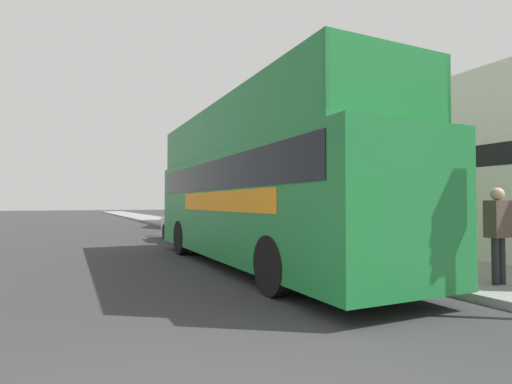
{
  "coord_description": "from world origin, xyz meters",
  "views": [
    {
      "loc": [
        -0.6,
        -2.8,
        1.62
      ],
      "look_at": [
        3.73,
        6.16,
        1.89
      ],
      "focal_mm": 28.0,
      "sensor_mm": 36.0,
      "label": 1
    }
  ],
  "objects_px": {
    "pedestrian_second": "(498,226)",
    "lamp_post_nearest": "(329,141)",
    "pedestrian_third": "(432,224)",
    "lamp_post_second": "(217,169)",
    "tour_bus": "(254,196)",
    "parked_car_ahead_of_bus": "(190,224)"
  },
  "relations": [
    {
      "from": "pedestrian_second",
      "to": "lamp_post_nearest",
      "type": "bearing_deg",
      "value": 99.07
    },
    {
      "from": "pedestrian_third",
      "to": "lamp_post_nearest",
      "type": "height_order",
      "value": "lamp_post_nearest"
    },
    {
      "from": "pedestrian_third",
      "to": "lamp_post_second",
      "type": "bearing_deg",
      "value": 93.36
    },
    {
      "from": "pedestrian_second",
      "to": "lamp_post_nearest",
      "type": "distance_m",
      "value": 4.72
    },
    {
      "from": "tour_bus",
      "to": "pedestrian_second",
      "type": "relative_size",
      "value": 5.87
    },
    {
      "from": "tour_bus",
      "to": "lamp_post_second",
      "type": "bearing_deg",
      "value": 76.39
    },
    {
      "from": "pedestrian_second",
      "to": "lamp_post_nearest",
      "type": "relative_size",
      "value": 0.38
    },
    {
      "from": "tour_bus",
      "to": "pedestrian_second",
      "type": "distance_m",
      "value": 5.36
    },
    {
      "from": "parked_car_ahead_of_bus",
      "to": "lamp_post_second",
      "type": "height_order",
      "value": "lamp_post_second"
    },
    {
      "from": "pedestrian_third",
      "to": "lamp_post_nearest",
      "type": "distance_m",
      "value": 3.44
    },
    {
      "from": "parked_car_ahead_of_bus",
      "to": "pedestrian_second",
      "type": "distance_m",
      "value": 12.21
    },
    {
      "from": "pedestrian_second",
      "to": "pedestrian_third",
      "type": "bearing_deg",
      "value": 82.09
    },
    {
      "from": "lamp_post_nearest",
      "to": "lamp_post_second",
      "type": "height_order",
      "value": "lamp_post_nearest"
    },
    {
      "from": "pedestrian_third",
      "to": "lamp_post_second",
      "type": "distance_m",
      "value": 11.97
    },
    {
      "from": "pedestrian_second",
      "to": "lamp_post_second",
      "type": "distance_m",
      "value": 13.56
    },
    {
      "from": "pedestrian_second",
      "to": "lamp_post_second",
      "type": "bearing_deg",
      "value": 91.98
    },
    {
      "from": "lamp_post_second",
      "to": "parked_car_ahead_of_bus",
      "type": "bearing_deg",
      "value": -141.4
    },
    {
      "from": "pedestrian_third",
      "to": "pedestrian_second",
      "type": "bearing_deg",
      "value": -97.91
    },
    {
      "from": "parked_car_ahead_of_bus",
      "to": "pedestrian_second",
      "type": "relative_size",
      "value": 2.32
    },
    {
      "from": "tour_bus",
      "to": "pedestrian_third",
      "type": "relative_size",
      "value": 6.08
    },
    {
      "from": "parked_car_ahead_of_bus",
      "to": "lamp_post_nearest",
      "type": "xyz_separation_m",
      "value": [
        1.56,
        -7.83,
        2.58
      ]
    },
    {
      "from": "pedestrian_third",
      "to": "lamp_post_second",
      "type": "relative_size",
      "value": 0.38
    }
  ]
}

